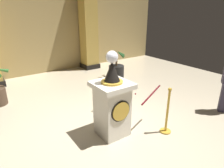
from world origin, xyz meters
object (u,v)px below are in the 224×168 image
stanchion_near (167,117)px  stanchion_far (109,98)px  pedestal_clock (112,103)px  potted_palm_right (116,70)px

stanchion_near → stanchion_far: size_ratio=1.03×
pedestal_clock → stanchion_near: (0.99, -0.64, -0.35)m
pedestal_clock → stanchion_far: bearing=59.9°
pedestal_clock → potted_palm_right: pedestal_clock is taller
stanchion_far → potted_palm_right: size_ratio=0.92×
pedestal_clock → stanchion_near: size_ratio=1.72×
potted_palm_right → stanchion_far: bearing=-130.6°
stanchion_near → pedestal_clock: bearing=147.2°
pedestal_clock → stanchion_far: size_ratio=1.77×
pedestal_clock → potted_palm_right: bearing=52.2°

